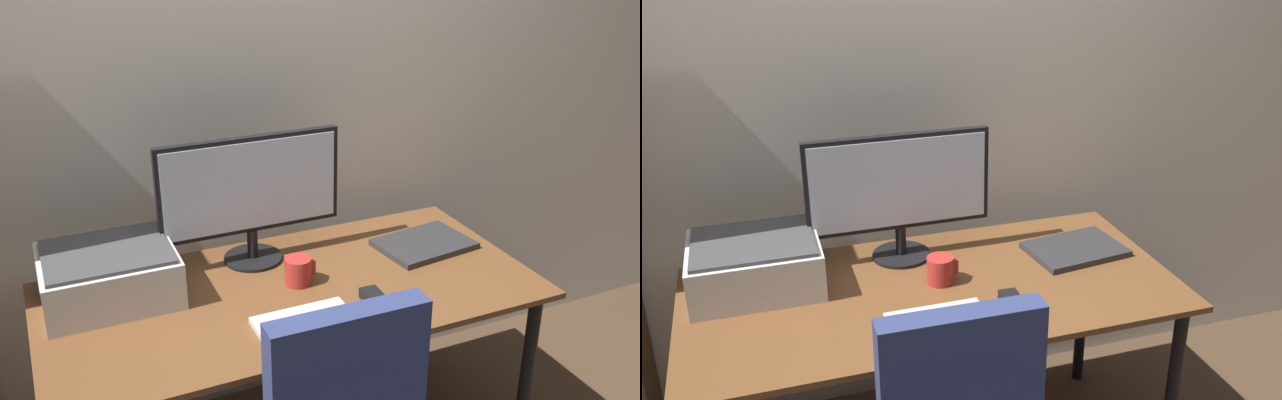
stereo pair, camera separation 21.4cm
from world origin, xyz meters
The scene contains 8 objects.
back_wall centered at (0.00, 0.55, 1.30)m, with size 6.40×0.10×2.60m, color silver.
desk centered at (0.00, 0.00, 0.66)m, with size 1.56×0.76×0.74m.
monitor centered at (-0.05, 0.24, 0.99)m, with size 0.62×0.20×0.44m.
keyboard centered at (-0.04, -0.19, 0.75)m, with size 0.29×0.11×0.02m, color silver.
mouse centered at (0.20, -0.18, 0.76)m, with size 0.06×0.10×0.03m, color black.
coffee_mug centered at (0.03, 0.02, 0.78)m, with size 0.10×0.09×0.09m.
laptop centered at (0.54, 0.08, 0.75)m, with size 0.32×0.23×0.02m, color #2D2D30.
printer centered at (-0.53, 0.18, 0.82)m, with size 0.40×0.34×0.16m.
Camera 1 is at (-0.71, -1.81, 1.86)m, focal length 39.42 mm.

